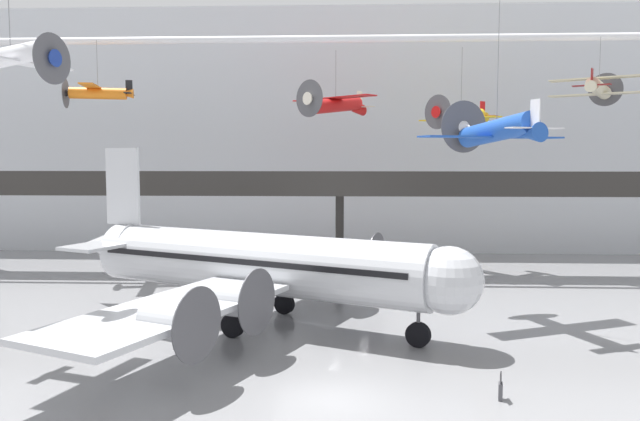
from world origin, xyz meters
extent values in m
plane|color=gray|center=(0.00, 0.00, 0.00)|extent=(260.00, 260.00, 0.00)
cube|color=silver|center=(0.00, 40.21, 12.39)|extent=(140.00, 3.00, 24.78)
cube|color=#2D2B28|center=(0.00, 26.82, 7.07)|extent=(110.00, 3.20, 0.90)
cube|color=#2D2B28|center=(0.00, 25.28, 8.07)|extent=(110.00, 0.12, 1.10)
cylinder|color=#2D2B28|center=(0.00, 27.78, 3.31)|extent=(0.70, 0.70, 6.62)
cylinder|color=silver|center=(0.00, 26.69, 19.24)|extent=(120.00, 0.60, 0.60)
cylinder|color=silver|center=(-4.61, 11.09, 3.63)|extent=(20.71, 11.77, 3.54)
sphere|color=silver|center=(5.79, 6.48, 3.63)|extent=(3.47, 3.47, 3.47)
cone|color=silver|center=(-15.17, 15.76, 3.90)|extent=(5.52, 4.84, 3.25)
cube|color=black|center=(-4.61, 11.09, 3.99)|extent=(19.39, 11.24, 0.32)
cube|color=silver|center=(-0.49, 18.57, 2.84)|extent=(9.94, 14.31, 0.28)
cube|color=silver|center=(-7.38, 3.01, 2.84)|extent=(9.94, 14.31, 0.28)
cylinder|color=silver|center=(-0.35, 15.26, 2.89)|extent=(2.93, 2.54, 1.70)
cylinder|color=#4C4C51|center=(0.88, 14.72, 2.89)|extent=(1.36, 2.97, 3.22)
cylinder|color=silver|center=(1.51, 19.45, 2.89)|extent=(2.93, 2.54, 1.70)
cylinder|color=#4C4C51|center=(2.74, 18.91, 2.89)|extent=(1.36, 2.97, 3.22)
cylinder|color=silver|center=(-4.84, 5.12, 2.89)|extent=(2.93, 2.54, 1.70)
cylinder|color=#4C4C51|center=(-3.61, 4.58, 2.89)|extent=(1.36, 2.97, 3.22)
cylinder|color=silver|center=(-6.69, 0.93, 2.89)|extent=(2.93, 2.54, 1.70)
cylinder|color=#4C4C51|center=(-5.46, 0.39, 2.89)|extent=(1.36, 2.97, 3.22)
cube|color=silver|center=(-13.88, 15.19, 7.88)|extent=(2.55, 1.27, 4.95)
cube|color=silver|center=(-13.56, 15.05, 4.34)|extent=(6.19, 9.50, 0.20)
cylinder|color=#4C4C51|center=(4.36, 7.12, 1.26)|extent=(0.20, 0.20, 1.21)
cylinder|color=black|center=(4.36, 7.12, 0.65)|extent=(1.34, 0.87, 1.30)
cylinder|color=#4C4C51|center=(-3.24, 13.57, 1.26)|extent=(0.20, 0.20, 1.21)
cylinder|color=black|center=(-3.24, 13.57, 0.65)|extent=(1.34, 0.87, 1.30)
cylinder|color=#4C4C51|center=(-5.53, 8.40, 1.26)|extent=(0.20, 0.20, 1.21)
cylinder|color=black|center=(-5.53, 8.40, 0.65)|extent=(1.34, 0.87, 1.30)
cylinder|color=beige|center=(19.99, 25.06, 15.02)|extent=(3.49, 4.78, 1.31)
cone|color=maroon|center=(21.35, 27.26, 15.17)|extent=(1.21, 1.18, 0.92)
cylinder|color=#4C4C51|center=(21.44, 27.41, 15.18)|extent=(2.28, 1.43, 2.66)
cone|color=beige|center=(18.73, 23.01, 14.88)|extent=(1.46, 1.62, 0.94)
cube|color=beige|center=(20.15, 25.32, 15.84)|extent=(6.98, 4.94, 0.10)
cube|color=beige|center=(20.15, 25.32, 14.61)|extent=(6.98, 4.94, 0.10)
cube|color=maroon|center=(18.57, 22.76, 15.63)|extent=(0.37, 0.54, 1.23)
cube|color=maroon|center=(18.57, 22.76, 15.02)|extent=(2.58, 1.91, 0.06)
cylinder|color=slate|center=(19.99, 25.06, 17.24)|extent=(0.04, 0.04, 3.41)
cylinder|color=orange|center=(-19.14, 24.63, 14.79)|extent=(4.46, 1.73, 0.94)
cone|color=black|center=(-21.38, 24.19, 14.77)|extent=(0.87, 0.94, 0.81)
cylinder|color=#4C4C51|center=(-21.54, 24.16, 14.77)|extent=(0.50, 2.31, 2.35)
cone|color=orange|center=(-17.06, 25.05, 14.81)|extent=(1.30, 0.98, 0.78)
cube|color=orange|center=(-19.40, 24.58, 15.22)|extent=(2.32, 6.67, 0.10)
cube|color=black|center=(-16.80, 25.10, 15.33)|extent=(0.53, 0.16, 1.08)
cube|color=black|center=(-16.80, 25.10, 14.79)|extent=(0.98, 2.41, 0.06)
cylinder|color=slate|center=(-19.14, 24.63, 17.09)|extent=(0.04, 0.04, 3.70)
cylinder|color=silver|center=(-15.28, 4.82, 14.55)|extent=(4.51, 2.17, 1.34)
cone|color=navy|center=(-13.09, 4.15, 14.32)|extent=(0.93, 0.99, 0.82)
cylinder|color=#4C4C51|center=(-12.93, 4.10, 14.31)|extent=(0.73, 2.27, 2.36)
cube|color=silver|center=(-15.02, 4.74, 14.28)|extent=(2.96, 6.64, 0.10)
cylinder|color=slate|center=(-15.28, 4.82, 16.98)|extent=(0.04, 0.04, 3.94)
cylinder|color=yellow|center=(10.22, 29.15, 13.29)|extent=(4.71, 4.24, 1.31)
cone|color=red|center=(8.14, 27.38, 13.42)|extent=(1.29, 1.30, 0.97)
cylinder|color=#4C4C51|center=(7.99, 27.25, 13.43)|extent=(1.85, 2.17, 2.81)
cone|color=yellow|center=(12.16, 30.80, 13.18)|extent=(1.69, 1.63, 0.98)
cube|color=yellow|center=(9.98, 28.94, 12.97)|extent=(6.09, 6.83, 0.10)
cube|color=red|center=(12.40, 31.01, 13.94)|extent=(0.52, 0.46, 1.30)
cube|color=red|center=(12.40, 31.01, 13.29)|extent=(2.31, 2.55, 0.06)
cylinder|color=slate|center=(10.22, 29.15, 16.39)|extent=(0.04, 0.04, 5.11)
cylinder|color=red|center=(-0.40, 30.24, 14.24)|extent=(4.79, 5.17, 1.86)
cone|color=silver|center=(-2.41, 27.99, 14.59)|extent=(1.44, 1.43, 1.07)
cylinder|color=#4C4C51|center=(-2.55, 27.83, 14.62)|extent=(2.34, 2.09, 3.10)
cone|color=red|center=(1.47, 32.34, 13.92)|extent=(1.86, 1.91, 1.19)
cube|color=red|center=(-0.64, 29.98, 14.81)|extent=(7.44, 6.84, 0.10)
cube|color=silver|center=(1.70, 32.60, 14.96)|extent=(0.51, 0.56, 1.43)
cube|color=silver|center=(1.70, 32.60, 14.24)|extent=(2.78, 2.59, 0.06)
cylinder|color=slate|center=(-0.40, 30.24, 16.89)|extent=(0.04, 0.04, 4.10)
cylinder|color=#1E4CAD|center=(9.47, 13.01, 11.34)|extent=(3.61, 6.31, 1.94)
cone|color=white|center=(8.22, 16.01, 11.69)|extent=(1.46, 1.39, 1.16)
cylinder|color=#4C4C51|center=(8.13, 16.22, 11.71)|extent=(3.10, 1.32, 3.34)
cone|color=#1E4CAD|center=(10.63, 10.22, 11.02)|extent=(1.69, 2.05, 1.26)
cube|color=#1E4CAD|center=(9.32, 13.36, 10.96)|extent=(9.23, 5.00, 0.10)
cube|color=white|center=(10.77, 9.87, 12.11)|extent=(0.35, 0.72, 1.54)
cube|color=white|center=(10.77, 9.87, 11.34)|extent=(3.37, 1.98, 0.06)
cylinder|color=slate|center=(9.47, 13.01, 15.42)|extent=(0.04, 0.04, 6.87)
cube|color=#4C4C51|center=(6.91, 0.24, 0.35)|extent=(0.24, 0.42, 0.70)
cube|color=#232326|center=(6.91, 0.24, 0.88)|extent=(0.19, 0.77, 0.73)
camera|label=1|loc=(0.74, -24.50, 9.83)|focal=35.00mm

